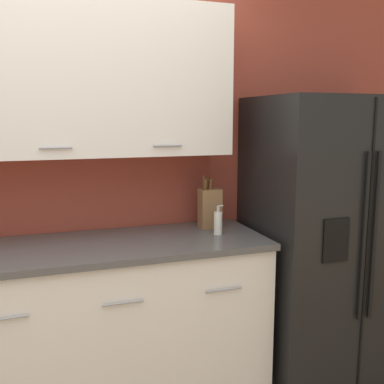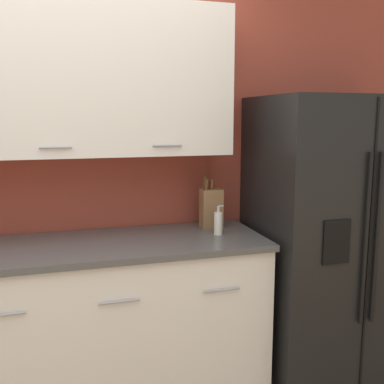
% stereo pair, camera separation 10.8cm
% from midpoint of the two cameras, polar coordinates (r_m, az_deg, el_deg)
% --- Properties ---
extents(wall_back, '(10.00, 0.39, 2.60)m').
position_cam_midpoint_polar(wall_back, '(2.67, -19.94, 5.54)').
color(wall_back, '#993D2D').
rests_on(wall_back, ground_plane).
extents(counter_unit, '(2.22, 0.64, 0.93)m').
position_cam_midpoint_polar(counter_unit, '(2.63, -17.06, -16.29)').
color(counter_unit, black).
rests_on(counter_unit, ground_plane).
extents(refrigerator, '(0.93, 0.74, 1.72)m').
position_cam_midpoint_polar(refrigerator, '(2.94, 15.82, -5.41)').
color(refrigerator, black).
rests_on(refrigerator, ground_plane).
extents(knife_block, '(0.13, 0.09, 0.32)m').
position_cam_midpoint_polar(knife_block, '(2.72, 1.14, -2.00)').
color(knife_block, olive).
rests_on(knife_block, counter_unit).
extents(soap_dispenser, '(0.05, 0.05, 0.17)m').
position_cam_midpoint_polar(soap_dispenser, '(2.58, 2.14, -3.91)').
color(soap_dispenser, silver).
rests_on(soap_dispenser, counter_unit).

